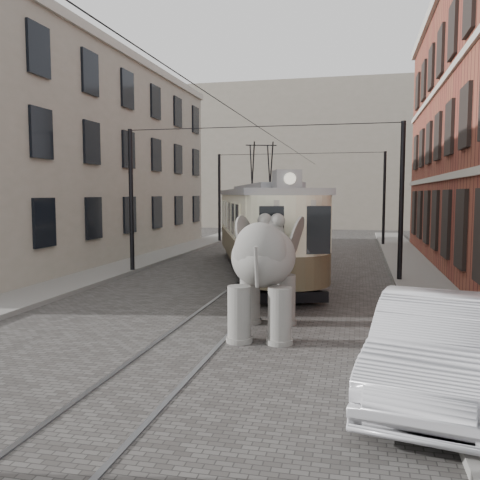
# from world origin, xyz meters

# --- Properties ---
(ground) EXTENTS (120.00, 120.00, 0.00)m
(ground) POSITION_xyz_m (0.00, 0.00, 0.00)
(ground) COLOR #494643
(tram_rails) EXTENTS (1.54, 80.00, 0.02)m
(tram_rails) POSITION_xyz_m (0.00, 0.00, 0.01)
(tram_rails) COLOR slate
(tram_rails) RESTS_ON ground
(sidewalk_right) EXTENTS (2.00, 60.00, 0.15)m
(sidewalk_right) POSITION_xyz_m (6.00, 0.00, 0.07)
(sidewalk_right) COLOR slate
(sidewalk_right) RESTS_ON ground
(sidewalk_left) EXTENTS (2.00, 60.00, 0.15)m
(sidewalk_left) POSITION_xyz_m (-6.50, 0.00, 0.07)
(sidewalk_left) COLOR slate
(sidewalk_left) RESTS_ON ground
(stucco_building) EXTENTS (7.00, 24.00, 10.00)m
(stucco_building) POSITION_xyz_m (-11.00, 10.00, 5.00)
(stucco_building) COLOR gray
(stucco_building) RESTS_ON ground
(distant_block) EXTENTS (28.00, 10.00, 14.00)m
(distant_block) POSITION_xyz_m (0.00, 40.00, 7.00)
(distant_block) COLOR gray
(distant_block) RESTS_ON ground
(catenary) EXTENTS (11.00, 30.20, 6.00)m
(catenary) POSITION_xyz_m (-0.20, 5.00, 3.00)
(catenary) COLOR black
(catenary) RESTS_ON ground
(tram) EXTENTS (6.89, 13.84, 5.41)m
(tram) POSITION_xyz_m (-0.36, 7.41, 2.71)
(tram) COLOR beige
(tram) RESTS_ON ground
(elephant) EXTENTS (2.88, 4.82, 2.84)m
(elephant) POSITION_xyz_m (1.48, -1.99, 1.42)
(elephant) COLOR slate
(elephant) RESTS_ON ground
(parked_car) EXTENTS (2.71, 5.25, 1.65)m
(parked_car) POSITION_xyz_m (4.92, -5.21, 0.82)
(parked_car) COLOR #A8A8AC
(parked_car) RESTS_ON ground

